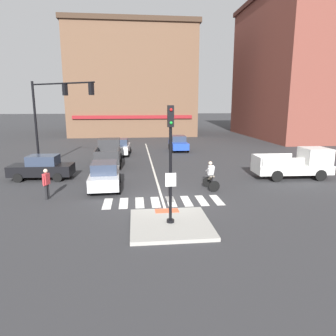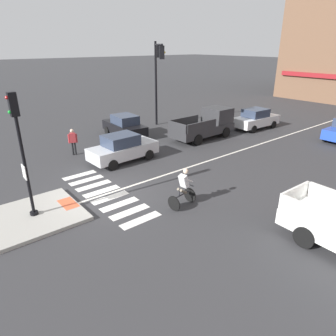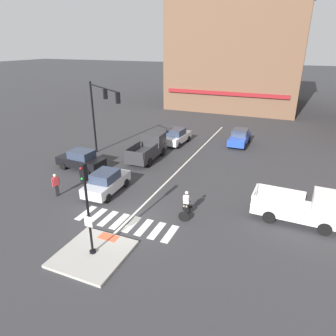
% 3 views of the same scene
% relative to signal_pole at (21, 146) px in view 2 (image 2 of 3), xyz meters
% --- Properties ---
extents(ground_plane, '(300.00, 300.00, 0.00)m').
position_rel_signal_pole_xyz_m(ground_plane, '(0.00, 3.18, -3.05)').
color(ground_plane, '#333335').
extents(traffic_island, '(3.35, 3.52, 0.15)m').
position_rel_signal_pole_xyz_m(traffic_island, '(0.00, 0.01, -2.98)').
color(traffic_island, '#A3A099').
rests_on(traffic_island, ground).
extents(tactile_pad_front, '(1.10, 0.60, 0.01)m').
position_rel_signal_pole_xyz_m(tactile_pad_front, '(0.00, 1.42, -2.90)').
color(tactile_pad_front, '#DB5B38').
rests_on(tactile_pad_front, traffic_island).
extents(signal_pole, '(0.44, 0.38, 4.82)m').
position_rel_signal_pole_xyz_m(signal_pole, '(0.00, 0.00, 0.00)').
color(signal_pole, black).
rests_on(signal_pole, traffic_island).
extents(crosswalk_stripe_a, '(0.44, 1.80, 0.01)m').
position_rel_signal_pole_xyz_m(crosswalk_stripe_a, '(-2.88, 3.21, -3.05)').
color(crosswalk_stripe_a, silver).
rests_on(crosswalk_stripe_a, ground).
extents(crosswalk_stripe_b, '(0.44, 1.80, 0.01)m').
position_rel_signal_pole_xyz_m(crosswalk_stripe_b, '(-2.06, 3.21, -3.05)').
color(crosswalk_stripe_b, silver).
rests_on(crosswalk_stripe_b, ground).
extents(crosswalk_stripe_c, '(0.44, 1.80, 0.01)m').
position_rel_signal_pole_xyz_m(crosswalk_stripe_c, '(-1.23, 3.21, -3.05)').
color(crosswalk_stripe_c, silver).
rests_on(crosswalk_stripe_c, ground).
extents(crosswalk_stripe_d, '(0.44, 1.80, 0.01)m').
position_rel_signal_pole_xyz_m(crosswalk_stripe_d, '(-0.41, 3.21, -3.05)').
color(crosswalk_stripe_d, silver).
rests_on(crosswalk_stripe_d, ground).
extents(crosswalk_stripe_e, '(0.44, 1.80, 0.01)m').
position_rel_signal_pole_xyz_m(crosswalk_stripe_e, '(0.41, 3.21, -3.05)').
color(crosswalk_stripe_e, silver).
rests_on(crosswalk_stripe_e, ground).
extents(crosswalk_stripe_f, '(0.44, 1.80, 0.01)m').
position_rel_signal_pole_xyz_m(crosswalk_stripe_f, '(1.23, 3.21, -3.05)').
color(crosswalk_stripe_f, silver).
rests_on(crosswalk_stripe_f, ground).
extents(crosswalk_stripe_g, '(0.44, 1.80, 0.01)m').
position_rel_signal_pole_xyz_m(crosswalk_stripe_g, '(2.06, 3.21, -3.05)').
color(crosswalk_stripe_g, silver).
rests_on(crosswalk_stripe_g, ground).
extents(crosswalk_stripe_h, '(0.44, 1.80, 0.01)m').
position_rel_signal_pole_xyz_m(crosswalk_stripe_h, '(2.88, 3.21, -3.05)').
color(crosswalk_stripe_h, silver).
rests_on(crosswalk_stripe_h, ground).
extents(lane_centre_line, '(0.14, 28.00, 0.01)m').
position_rel_signal_pole_xyz_m(lane_centre_line, '(-0.02, 13.18, -3.05)').
color(lane_centre_line, silver).
rests_on(lane_centre_line, ground).
extents(traffic_light_mast, '(5.18, 3.43, 6.72)m').
position_rel_signal_pole_xyz_m(traffic_light_mast, '(-7.50, 12.07, 1.66)').
color(traffic_light_mast, black).
rests_on(traffic_light_mast, ground).
extents(car_black_cross_left, '(4.19, 2.02, 1.64)m').
position_rel_signal_pole_xyz_m(car_black_cross_left, '(-7.69, 9.03, -2.24)').
color(car_black_cross_left, black).
rests_on(car_black_cross_left, ground).
extents(car_silver_westbound_near, '(1.97, 4.17, 1.64)m').
position_rel_signal_pole_xyz_m(car_silver_westbound_near, '(-3.25, 6.16, -2.24)').
color(car_silver_westbound_near, silver).
rests_on(car_silver_westbound_near, ground).
extents(car_white_westbound_distant, '(1.99, 4.18, 1.64)m').
position_rel_signal_pole_xyz_m(car_white_westbound_distant, '(-2.84, 18.61, -2.24)').
color(car_white_westbound_distant, white).
rests_on(car_white_westbound_distant, ground).
extents(pickup_truck_charcoal_westbound_far, '(2.14, 5.14, 2.08)m').
position_rel_signal_pole_xyz_m(pickup_truck_charcoal_westbound_far, '(-3.60, 13.64, -2.07)').
color(pickup_truck_charcoal_westbound_far, '#2D2D30').
rests_on(pickup_truck_charcoal_westbound_far, ground).
extents(cyclist, '(0.79, 1.17, 1.68)m').
position_rel_signal_pole_xyz_m(cyclist, '(3.05, 5.31, -2.18)').
color(cyclist, black).
rests_on(cyclist, ground).
extents(pedestrian_at_curb_left, '(0.33, 0.52, 1.67)m').
position_rel_signal_pole_xyz_m(pedestrian_at_curb_left, '(-6.14, 4.34, -2.07)').
color(pedestrian_at_curb_left, black).
rests_on(pedestrian_at_curb_left, ground).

